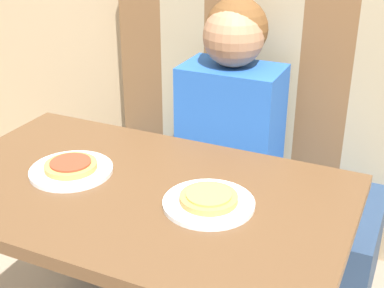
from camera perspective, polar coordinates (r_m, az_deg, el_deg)
The scene contains 8 objects.
booth_seat at distance 2.18m, azimuth 3.80°, elevation -8.47°, with size 1.15×0.57×0.43m.
booth_backrest at distance 2.13m, azimuth 6.58°, elevation 8.38°, with size 1.15×0.10×0.77m.
dining_table at distance 1.43m, azimuth -5.79°, elevation -8.14°, with size 1.08×0.65×0.74m.
person at distance 1.94m, azimuth 4.32°, elevation 5.51°, with size 0.36×0.25×0.68m.
plate_left at distance 1.48m, azimuth -12.74°, elevation -2.76°, with size 0.22×0.22×0.01m.
plate_right at distance 1.30m, azimuth 1.80°, elevation -6.33°, with size 0.22×0.22×0.01m.
pizza_left at distance 1.47m, azimuth -12.80°, elevation -2.22°, with size 0.14×0.14×0.02m.
pizza_right at distance 1.29m, azimuth 1.81°, elevation -5.74°, with size 0.14×0.14×0.02m.
Camera 1 is at (0.63, -1.02, 1.42)m, focal length 50.00 mm.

